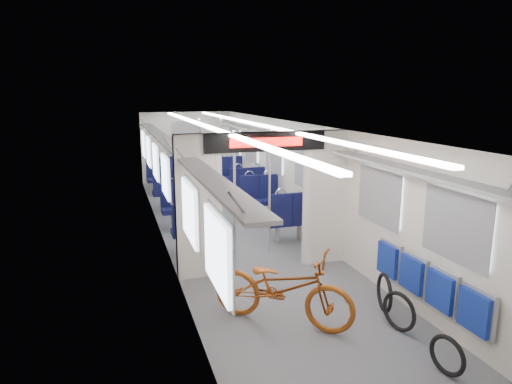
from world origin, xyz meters
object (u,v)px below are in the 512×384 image
at_px(bike_hoop_a, 447,358).
at_px(seat_bay_near_left, 189,213).
at_px(seat_bay_far_left, 167,179).
at_px(stanchion_far_left, 201,166).
at_px(bike_hoop_b, 399,313).
at_px(bike_hoop_c, 384,294).
at_px(seat_bay_far_right, 236,178).
at_px(stanchion_far_right, 221,165).
at_px(stanchion_near_left, 235,198).
at_px(stanchion_near_right, 270,192).
at_px(seat_bay_near_right, 274,204).
at_px(bicycle, 282,287).
at_px(flip_bench, 427,282).

relative_size(bike_hoop_a, seat_bay_near_left, 0.22).
bearing_deg(seat_bay_far_left, stanchion_far_left, -66.57).
distance_m(bike_hoop_b, bike_hoop_c, 0.51).
relative_size(seat_bay_near_left, seat_bay_far_right, 0.92).
relative_size(seat_bay_near_left, stanchion_far_right, 0.90).
bearing_deg(bike_hoop_b, stanchion_near_left, 114.37).
distance_m(bike_hoop_b, stanchion_near_right, 3.37).
distance_m(seat_bay_near_right, seat_bay_far_right, 3.10).
bearing_deg(stanchion_near_left, bike_hoop_a, -71.91).
bearing_deg(bike_hoop_a, stanchion_near_right, 97.39).
distance_m(bicycle, seat_bay_far_left, 7.47).
relative_size(seat_bay_far_left, stanchion_near_left, 1.00).
height_order(flip_bench, seat_bay_near_left, seat_bay_near_left).
relative_size(bike_hoop_c, seat_bay_near_left, 0.26).
height_order(seat_bay_near_left, seat_bay_far_left, seat_bay_far_left).
bearing_deg(seat_bay_far_left, bike_hoop_c, -75.23).
relative_size(seat_bay_far_right, stanchion_far_left, 0.97).
bearing_deg(stanchion_far_left, bicycle, -90.92).
bearing_deg(bicycle, bike_hoop_a, -101.15).
relative_size(flip_bench, seat_bay_near_right, 0.98).
height_order(bike_hoop_c, seat_bay_far_right, seat_bay_far_right).
relative_size(seat_bay_near_right, stanchion_near_right, 0.94).
height_order(bike_hoop_b, stanchion_near_left, stanchion_near_left).
xyz_separation_m(bike_hoop_a, bike_hoop_c, (0.17, 1.44, 0.05)).
bearing_deg(stanchion_near_right, stanchion_near_left, -159.46).
relative_size(bicycle, stanchion_far_left, 0.82).
xyz_separation_m(bike_hoop_a, bike_hoop_b, (0.06, 0.94, 0.03)).
xyz_separation_m(bike_hoop_b, bike_hoop_c, (0.11, 0.50, 0.01)).
bearing_deg(bicycle, bike_hoop_c, -54.66).
relative_size(bike_hoop_a, bike_hoop_c, 0.82).
xyz_separation_m(bicycle, stanchion_near_right, (0.72, 2.58, 0.66)).
bearing_deg(stanchion_near_right, seat_bay_far_left, 104.79).
bearing_deg(bike_hoop_a, seat_bay_near_right, 89.47).
bearing_deg(stanchion_near_left, seat_bay_near_left, 110.10).
height_order(bicycle, stanchion_far_left, stanchion_far_left).
bearing_deg(stanchion_near_left, stanchion_far_left, 88.46).
bearing_deg(seat_bay_near_right, bike_hoop_c, -88.29).
xyz_separation_m(bicycle, stanchion_near_left, (-0.00, 2.31, 0.66)).
bearing_deg(bike_hoop_c, seat_bay_near_left, 116.79).
bearing_deg(bicycle, stanchion_far_left, 38.82).
distance_m(flip_bench, bike_hoop_a, 1.15).
distance_m(bike_hoop_a, stanchion_far_right, 7.51).
distance_m(bicycle, bike_hoop_a, 2.02).
height_order(seat_bay_far_left, stanchion_far_right, stanchion_far_right).
relative_size(bike_hoop_b, stanchion_far_left, 0.22).
distance_m(bike_hoop_c, stanchion_far_left, 6.26).
xyz_separation_m(seat_bay_near_right, seat_bay_far_right, (0.00, 3.10, 0.01)).
bearing_deg(stanchion_far_right, seat_bay_far_right, 59.49).
distance_m(bike_hoop_c, seat_bay_far_left, 7.82).
distance_m(bike_hoop_a, stanchion_near_right, 4.28).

